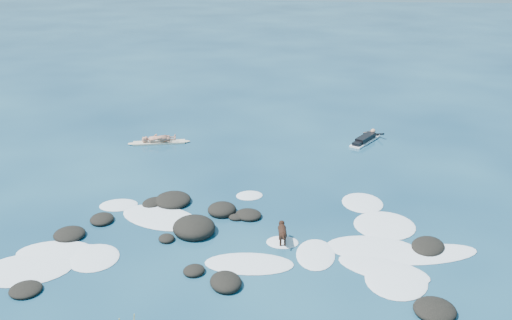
# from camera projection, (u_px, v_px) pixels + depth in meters

# --- Properties ---
(ground) EXTENTS (160.00, 160.00, 0.00)m
(ground) POSITION_uv_depth(u_px,v_px,m) (247.00, 223.00, 20.55)
(ground) COLOR #0A2642
(ground) RESTS_ON ground
(reef_rocks) EXTENTS (13.49, 7.74, 0.65)m
(reef_rocks) POSITION_uv_depth(u_px,v_px,m) (213.00, 233.00, 19.63)
(reef_rocks) COLOR black
(reef_rocks) RESTS_ON ground
(breaking_foam) EXTENTS (16.10, 8.45, 0.12)m
(breaking_foam) POSITION_uv_depth(u_px,v_px,m) (255.00, 245.00, 19.05)
(breaking_foam) COLOR white
(breaking_foam) RESTS_ON ground
(standing_surfer_rig) EXTENTS (3.08, 1.14, 1.77)m
(standing_surfer_rig) POSITION_uv_depth(u_px,v_px,m) (158.00, 130.00, 28.33)
(standing_surfer_rig) COLOR beige
(standing_surfer_rig) RESTS_ON ground
(paddling_surfer_rig) EXTENTS (1.84, 2.53, 0.47)m
(paddling_surfer_rig) POSITION_uv_depth(u_px,v_px,m) (366.00, 139.00, 28.75)
(paddling_surfer_rig) COLOR white
(paddling_surfer_rig) RESTS_ON ground
(dog) EXTENTS (0.37, 1.10, 0.70)m
(dog) POSITION_uv_depth(u_px,v_px,m) (282.00, 231.00, 19.02)
(dog) COLOR black
(dog) RESTS_ON ground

